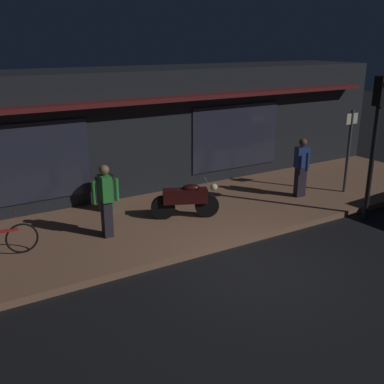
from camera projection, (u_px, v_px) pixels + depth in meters
ground_plane at (252, 269)px, 9.28m from camera, size 60.00×60.00×0.00m
sidewalk_slab at (179, 218)px, 11.70m from camera, size 18.00×4.00×0.15m
storefront_building at (123, 130)px, 13.91m from camera, size 18.00×3.30×3.60m
motorcycle at (186, 199)px, 11.39m from camera, size 1.60×0.87×0.97m
person_photographer at (106, 199)px, 10.20m from camera, size 0.62×0.40×1.67m
person_bystander at (301, 166)px, 12.86m from camera, size 0.41×0.62×1.67m
sign_post at (349, 146)px, 13.09m from camera, size 0.44×0.09×2.40m
trash_bin at (105, 193)px, 11.95m from camera, size 0.48×0.48×0.93m
traffic_light_pole at (377, 124)px, 11.05m from camera, size 0.24×0.33×3.60m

